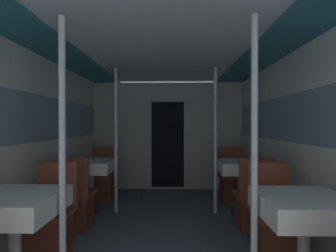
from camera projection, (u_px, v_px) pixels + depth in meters
wall_left at (38, 141)px, 3.10m from camera, size 0.05×6.57×2.10m
wall_right at (292, 141)px, 3.03m from camera, size 0.05×6.57×2.10m
ceiling_panel at (163, 51)px, 3.06m from camera, size 2.98×6.57×0.07m
bulkhead_far at (168, 136)px, 5.20m from camera, size 2.92×0.09×2.10m
dining_table_left_0 at (15, 208)px, 1.98m from camera, size 0.64×0.64×0.76m
chair_left_far_0 at (51, 226)px, 2.57m from camera, size 0.41×0.41×0.89m
support_pole_left_0 at (62, 155)px, 1.97m from camera, size 0.05×0.05×2.10m
dining_table_left_1 at (91, 168)px, 3.81m from camera, size 0.64×0.64×0.76m
chair_left_near_1 at (76, 205)px, 3.23m from camera, size 0.41×0.41×0.89m
chair_left_far_1 at (102, 184)px, 4.40m from camera, size 0.41×0.41×0.89m
support_pole_left_1 at (116, 140)px, 3.80m from camera, size 0.05×0.05×2.10m
dining_table_right_0 at (304, 210)px, 1.94m from camera, size 0.64×0.64×0.76m
chair_right_far_0 at (274, 228)px, 2.52m from camera, size 0.41×0.41×0.89m
support_pole_right_0 at (254, 156)px, 1.94m from camera, size 0.05×0.05×2.10m
dining_table_right_1 at (241, 168)px, 3.76m from camera, size 0.64×0.64×0.76m
chair_right_near_1 at (253, 207)px, 3.18m from camera, size 0.41×0.41×0.89m
chair_right_far_1 at (232, 184)px, 4.35m from camera, size 0.41×0.41×0.89m
support_pole_right_1 at (215, 140)px, 3.77m from camera, size 0.05×0.05×2.10m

